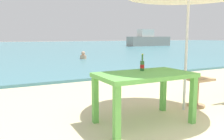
{
  "coord_description": "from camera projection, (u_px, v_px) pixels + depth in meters",
  "views": [
    {
      "loc": [
        -2.37,
        -1.22,
        1.29
      ],
      "look_at": [
        -0.21,
        3.0,
        0.6
      ],
      "focal_mm": 37.18,
      "sensor_mm": 36.0,
      "label": 1
    }
  ],
  "objects": [
    {
      "name": "sea_water",
      "position": [
        15.0,
        47.0,
        28.76
      ],
      "size": [
        120.0,
        50.0,
        0.08
      ],
      "primitive_type": "cube",
      "color": "teal",
      "rests_on": "ground_plane"
    },
    {
      "name": "picnic_table_green",
      "position": [
        144.0,
        80.0,
        3.39
      ],
      "size": [
        1.4,
        0.8,
        0.76
      ],
      "color": "#60B24C",
      "rests_on": "ground_plane"
    },
    {
      "name": "beer_bottle_amber",
      "position": [
        142.0,
        65.0,
        3.57
      ],
      "size": [
        0.07,
        0.07,
        0.26
      ],
      "color": "#2D662D",
      "rests_on": "picnic_table_green"
    },
    {
      "name": "side_table_wood",
      "position": [
        197.0,
        88.0,
        4.26
      ],
      "size": [
        0.44,
        0.44,
        0.54
      ],
      "color": "tan",
      "rests_on": "ground_plane"
    },
    {
      "name": "swimmer_person",
      "position": [
        83.0,
        56.0,
        12.55
      ],
      "size": [
        0.34,
        0.34,
        0.41
      ],
      "color": "tan",
      "rests_on": "sea_water"
    },
    {
      "name": "boat_ferry",
      "position": [
        148.0,
        40.0,
        29.71
      ],
      "size": [
        5.75,
        1.57,
        2.09
      ],
      "color": "gray",
      "rests_on": "sea_water"
    }
  ]
}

